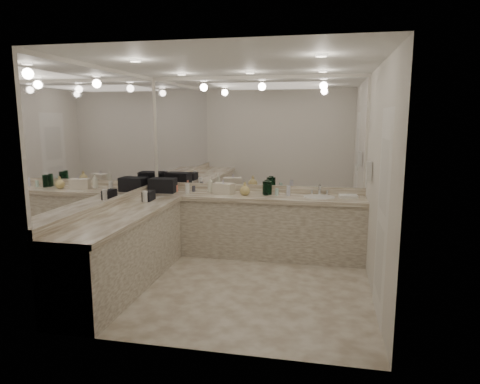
% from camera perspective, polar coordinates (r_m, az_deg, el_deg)
% --- Properties ---
extents(floor, '(3.20, 3.20, 0.00)m').
position_cam_1_polar(floor, '(5.30, -0.64, -12.30)').
color(floor, beige).
rests_on(floor, ground).
extents(ceiling, '(3.20, 3.20, 0.00)m').
position_cam_1_polar(ceiling, '(4.94, -0.70, 16.83)').
color(ceiling, white).
rests_on(ceiling, floor).
extents(wall_back, '(3.20, 0.02, 2.60)m').
position_cam_1_polar(wall_back, '(6.42, 2.16, 3.62)').
color(wall_back, silver).
rests_on(wall_back, floor).
extents(wall_left, '(0.02, 3.00, 2.60)m').
position_cam_1_polar(wall_left, '(5.52, -17.15, 2.14)').
color(wall_left, silver).
rests_on(wall_left, floor).
extents(wall_right, '(0.02, 3.00, 2.60)m').
position_cam_1_polar(wall_right, '(4.88, 18.03, 1.12)').
color(wall_right, silver).
rests_on(wall_right, floor).
extents(vanity_back_base, '(3.20, 0.60, 0.84)m').
position_cam_1_polar(vanity_back_base, '(6.29, 1.66, -4.68)').
color(vanity_back_base, beige).
rests_on(vanity_back_base, floor).
extents(vanity_back_top, '(3.20, 0.64, 0.06)m').
position_cam_1_polar(vanity_back_top, '(6.18, 1.66, -0.66)').
color(vanity_back_top, silver).
rests_on(vanity_back_top, vanity_back_base).
extents(vanity_left_base, '(0.60, 2.40, 0.84)m').
position_cam_1_polar(vanity_left_base, '(5.31, -15.34, -7.82)').
color(vanity_left_base, beige).
rests_on(vanity_left_base, floor).
extents(vanity_left_top, '(0.64, 2.42, 0.06)m').
position_cam_1_polar(vanity_left_top, '(5.19, -15.47, -3.09)').
color(vanity_left_top, silver).
rests_on(vanity_left_top, vanity_left_base).
extents(backsplash_back, '(3.20, 0.04, 0.10)m').
position_cam_1_polar(backsplash_back, '(6.45, 2.11, 0.51)').
color(backsplash_back, silver).
rests_on(backsplash_back, vanity_back_top).
extents(backsplash_left, '(0.04, 3.00, 0.10)m').
position_cam_1_polar(backsplash_left, '(5.56, -16.78, -1.44)').
color(backsplash_left, silver).
rests_on(backsplash_left, vanity_left_top).
extents(mirror_back, '(3.12, 0.01, 1.55)m').
position_cam_1_polar(mirror_back, '(6.37, 2.17, 7.85)').
color(mirror_back, white).
rests_on(mirror_back, wall_back).
extents(mirror_left, '(0.01, 2.92, 1.55)m').
position_cam_1_polar(mirror_left, '(5.47, -17.29, 7.07)').
color(mirror_left, white).
rests_on(mirror_left, wall_left).
extents(sink, '(0.44, 0.44, 0.03)m').
position_cam_1_polar(sink, '(6.10, 10.51, -0.73)').
color(sink, white).
rests_on(sink, vanity_back_top).
extents(faucet, '(0.24, 0.16, 0.14)m').
position_cam_1_polar(faucet, '(6.29, 10.57, 0.29)').
color(faucet, silver).
rests_on(faucet, vanity_back_top).
extents(wall_phone, '(0.06, 0.10, 0.24)m').
position_cam_1_polar(wall_phone, '(5.56, 16.81, 2.73)').
color(wall_phone, white).
rests_on(wall_phone, wall_right).
extents(door, '(0.02, 0.82, 2.10)m').
position_cam_1_polar(door, '(4.44, 18.40, -3.04)').
color(door, white).
rests_on(door, wall_right).
extents(black_toiletry_bag, '(0.40, 0.26, 0.22)m').
position_cam_1_polar(black_toiletry_bag, '(6.48, -10.25, 0.93)').
color(black_toiletry_bag, black).
rests_on(black_toiletry_bag, vanity_back_top).
extents(black_bag_spill, '(0.12, 0.24, 0.13)m').
position_cam_1_polar(black_bag_spill, '(5.88, -12.08, -0.48)').
color(black_bag_spill, black).
rests_on(black_bag_spill, vanity_left_top).
extents(cream_cosmetic_case, '(0.32, 0.24, 0.17)m').
position_cam_1_polar(cream_cosmetic_case, '(6.25, -2.20, 0.50)').
color(cream_cosmetic_case, beige).
rests_on(cream_cosmetic_case, vanity_back_top).
extents(hand_towel, '(0.26, 0.19, 0.04)m').
position_cam_1_polar(hand_towel, '(6.15, 14.23, -0.54)').
color(hand_towel, white).
rests_on(hand_towel, vanity_back_top).
extents(lotion_left, '(0.07, 0.07, 0.16)m').
position_cam_1_polar(lotion_left, '(5.78, -12.54, -0.55)').
color(lotion_left, white).
rests_on(lotion_left, vanity_left_top).
extents(soap_bottle_a, '(0.10, 0.10, 0.23)m').
position_cam_1_polar(soap_bottle_a, '(6.37, -3.98, 0.97)').
color(soap_bottle_a, white).
rests_on(soap_bottle_a, vanity_back_top).
extents(soap_bottle_b, '(0.12, 0.12, 0.21)m').
position_cam_1_polar(soap_bottle_b, '(6.21, -2.25, 0.63)').
color(soap_bottle_b, silver).
rests_on(soap_bottle_b, vanity_back_top).
extents(soap_bottle_c, '(0.17, 0.17, 0.19)m').
position_cam_1_polar(soap_bottle_c, '(6.14, 0.66, 0.46)').
color(soap_bottle_c, '#D5BD70').
rests_on(soap_bottle_c, vanity_back_top).
extents(green_bottle_0, '(0.06, 0.06, 0.19)m').
position_cam_1_polar(green_bottle_0, '(6.22, 3.31, 0.56)').
color(green_bottle_0, '#0F4125').
rests_on(green_bottle_0, vanity_back_top).
extents(green_bottle_1, '(0.07, 0.07, 0.20)m').
position_cam_1_polar(green_bottle_1, '(6.14, 3.49, 0.50)').
color(green_bottle_1, '#0F4125').
rests_on(green_bottle_1, vanity_back_top).
extents(green_bottle_2, '(0.07, 0.07, 0.20)m').
position_cam_1_polar(green_bottle_2, '(6.28, 3.61, 0.70)').
color(green_bottle_2, '#0F4125').
rests_on(green_bottle_2, vanity_back_top).
extents(green_bottle_3, '(0.07, 0.07, 0.19)m').
position_cam_1_polar(green_bottle_3, '(6.20, 3.95, 0.52)').
color(green_bottle_3, '#0F4125').
rests_on(green_bottle_3, vanity_back_top).
extents(amenity_bottle_0, '(0.06, 0.06, 0.15)m').
position_cam_1_polar(amenity_bottle_0, '(6.13, 6.47, 0.19)').
color(amenity_bottle_0, silver).
rests_on(amenity_bottle_0, vanity_back_top).
extents(amenity_bottle_1, '(0.04, 0.04, 0.07)m').
position_cam_1_polar(amenity_bottle_1, '(6.55, -8.65, 0.43)').
color(amenity_bottle_1, '#3F3F4C').
rests_on(amenity_bottle_1, vanity_back_top).
extents(amenity_bottle_2, '(0.04, 0.04, 0.07)m').
position_cam_1_polar(amenity_bottle_2, '(6.35, -2.97, 0.20)').
color(amenity_bottle_2, silver).
rests_on(amenity_bottle_2, vanity_back_top).
extents(amenity_bottle_3, '(0.06, 0.06, 0.14)m').
position_cam_1_polar(amenity_bottle_3, '(6.37, -7.04, 0.49)').
color(amenity_bottle_3, white).
rests_on(amenity_bottle_3, vanity_back_top).
extents(amenity_bottle_4, '(0.05, 0.05, 0.09)m').
position_cam_1_polar(amenity_bottle_4, '(6.47, -6.20, 0.43)').
color(amenity_bottle_4, '#3F3F4C').
rests_on(amenity_bottle_4, vanity_back_top).
extents(amenity_bottle_5, '(0.05, 0.05, 0.10)m').
position_cam_1_polar(amenity_bottle_5, '(6.14, 4.93, 0.01)').
color(amenity_bottle_5, silver).
rests_on(amenity_bottle_5, vanity_back_top).
extents(amenity_bottle_6, '(0.06, 0.06, 0.10)m').
position_cam_1_polar(amenity_bottle_6, '(6.51, -8.54, 0.49)').
color(amenity_bottle_6, '#E57F66').
rests_on(amenity_bottle_6, vanity_back_top).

